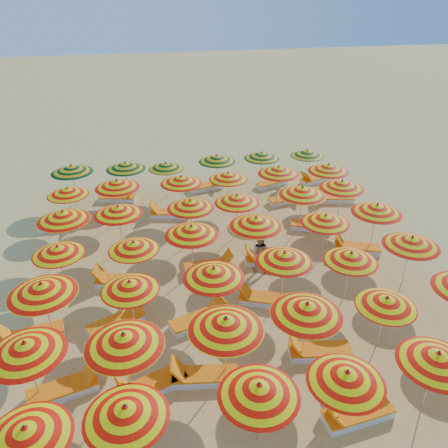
{
  "coord_description": "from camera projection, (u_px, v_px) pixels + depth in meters",
  "views": [
    {
      "loc": [
        -3.05,
        -12.71,
        8.99
      ],
      "look_at": [
        0.0,
        0.5,
        1.6
      ],
      "focal_mm": 35.0,
      "sensor_mm": 36.0,
      "label": 1
    }
  ],
  "objects": [
    {
      "name": "lounger_16",
      "position": [
        61.0,
        225.0,
        18.4
      ],
      "size": [
        1.74,
        0.6,
        0.69
      ],
      "rotation": [
        0.0,
        0.0,
        0.01
      ],
      "color": "white",
      "rests_on": "ground"
    },
    {
      "name": "umbrella_35",
      "position": [
        329.0,
        168.0,
        19.85
      ],
      "size": [
        2.46,
        2.46,
        1.98
      ],
      "color": "silver",
      "rests_on": "ground"
    },
    {
      "name": "lounger_13",
      "position": [
        267.0,
        259.0,
        16.1
      ],
      "size": [
        1.8,
        0.83,
        0.69
      ],
      "rotation": [
        0.0,
        0.0,
        2.99
      ],
      "color": "white",
      "rests_on": "ground"
    },
    {
      "name": "lounger_23",
      "position": [
        315.0,
        179.0,
        22.77
      ],
      "size": [
        1.83,
        1.14,
        0.69
      ],
      "rotation": [
        0.0,
        0.0,
        3.49
      ],
      "color": "white",
      "rests_on": "ground"
    },
    {
      "name": "umbrella_19",
      "position": [
        134.0,
        246.0,
        14.21
      ],
      "size": [
        1.83,
        1.83,
        1.78
      ],
      "color": "silver",
      "rests_on": "ground"
    },
    {
      "name": "umbrella_29",
      "position": [
        342.0,
        184.0,
        18.12
      ],
      "size": [
        2.49,
        2.49,
        2.0
      ],
      "color": "silver",
      "rests_on": "ground"
    },
    {
      "name": "umbrella_32",
      "position": [
        181.0,
        180.0,
        18.73
      ],
      "size": [
        2.41,
        2.41,
        1.92
      ],
      "color": "silver",
      "rests_on": "ground"
    },
    {
      "name": "umbrella_15",
      "position": [
        284.0,
        257.0,
        13.46
      ],
      "size": [
        1.93,
        1.93,
        1.89
      ],
      "color": "silver",
      "rests_on": "ground"
    },
    {
      "name": "umbrella_4",
      "position": [
        437.0,
        358.0,
        9.8
      ],
      "size": [
        2.05,
        2.05,
        1.88
      ],
      "color": "silver",
      "rests_on": "ground"
    },
    {
      "name": "lounger_21",
      "position": [
        207.0,
        187.0,
        21.93
      ],
      "size": [
        1.81,
        0.9,
        0.69
      ],
      "rotation": [
        0.0,
        0.0,
        0.19
      ],
      "color": "white",
      "rests_on": "ground"
    },
    {
      "name": "lounger_12",
      "position": [
        209.0,
        266.0,
        15.66
      ],
      "size": [
        1.74,
        0.6,
        0.69
      ],
      "rotation": [
        0.0,
        0.0,
        0.01
      ],
      "color": "white",
      "rests_on": "ground"
    },
    {
      "name": "lounger_15",
      "position": [
        313.0,
        226.0,
        18.3
      ],
      "size": [
        1.82,
        1.23,
        0.69
      ],
      "rotation": [
        0.0,
        0.0,
        -0.42
      ],
      "color": "white",
      "rests_on": "ground"
    },
    {
      "name": "lounger_22",
      "position": [
        272.0,
        183.0,
        22.34
      ],
      "size": [
        1.82,
        1.18,
        0.69
      ],
      "rotation": [
        0.0,
        0.0,
        0.38
      ],
      "color": "white",
      "rests_on": "ground"
    },
    {
      "name": "umbrella_17",
      "position": [
        412.0,
        241.0,
        14.18
      ],
      "size": [
        2.42,
        2.42,
        1.95
      ],
      "color": "silver",
      "rests_on": "ground"
    },
    {
      "name": "umbrella_27",
      "position": [
        237.0,
        199.0,
        17.11
      ],
      "size": [
        2.01,
        2.01,
        1.89
      ],
      "color": "silver",
      "rests_on": "ground"
    },
    {
      "name": "ground",
      "position": [
        227.0,
        269.0,
        15.78
      ],
      "size": [
        120.0,
        120.0,
        0.0
      ],
      "primitive_type": "plane",
      "color": "#D8B060",
      "rests_on": "ground"
    },
    {
      "name": "umbrella_0",
      "position": [
        26.0,
        433.0,
        8.2
      ],
      "size": [
        2.14,
        2.14,
        1.83
      ],
      "color": "silver",
      "rests_on": "ground"
    },
    {
      "name": "umbrella_28",
      "position": [
        302.0,
        191.0,
        17.43
      ],
      "size": [
        2.07,
        2.07,
        2.05
      ],
      "color": "silver",
      "rests_on": "ground"
    },
    {
      "name": "umbrella_40",
      "position": [
        262.0,
        155.0,
        21.6
      ],
      "size": [
        1.87,
        1.87,
        1.87
      ],
      "color": "silver",
      "rests_on": "ground"
    },
    {
      "name": "lounger_7",
      "position": [
        31.0,
        336.0,
        12.56
      ],
      "size": [
        1.81,
        0.88,
        0.69
      ],
      "rotation": [
        0.0,
        0.0,
        3.32
      ],
      "color": "white",
      "rests_on": "ground"
    },
    {
      "name": "umbrella_18",
      "position": [
        58.0,
        250.0,
        13.97
      ],
      "size": [
        2.03,
        2.03,
        1.77
      ],
      "color": "silver",
      "rests_on": "ground"
    },
    {
      "name": "umbrella_9",
      "position": [
        307.0,
        309.0,
        11.12
      ],
      "size": [
        2.18,
        2.18,
        2.01
      ],
      "color": "silver",
      "rests_on": "ground"
    },
    {
      "name": "umbrella_39",
      "position": [
        217.0,
        158.0,
        21.14
      ],
      "size": [
        1.81,
        1.81,
        1.9
      ],
      "color": "silver",
      "rests_on": "ground"
    },
    {
      "name": "umbrella_41",
      "position": [
        307.0,
        153.0,
        22.1
      ],
      "size": [
        2.0,
        2.0,
        1.79
      ],
      "color": "silver",
      "rests_on": "ground"
    },
    {
      "name": "lounger_18",
      "position": [
        287.0,
        199.0,
        20.63
      ],
      "size": [
        1.81,
        0.9,
        0.69
      ],
      "rotation": [
        0.0,
        0.0,
        0.19
      ],
      "color": "white",
      "rests_on": "ground"
    },
    {
      "name": "umbrella_20",
      "position": [
        191.0,
        230.0,
        14.78
      ],
      "size": [
        1.98,
        1.98,
        1.97
      ],
      "color": "silver",
      "rests_on": "ground"
    },
    {
      "name": "beachgoer_b",
      "position": [
        259.0,
        253.0,
        15.37
      ],
      "size": [
        0.91,
        0.85,
        1.5
      ],
      "primitive_type": "imported",
      "rotation": [
        0.0,
        0.0,
        2.65
      ],
      "color": "tan",
      "rests_on": "ground"
    },
    {
      "name": "umbrella_10",
      "position": [
        386.0,
        302.0,
        11.72
      ],
      "size": [
        2.18,
        2.18,
        1.75
      ],
      "color": "silver",
      "rests_on": "ground"
    },
    {
      "name": "umbrella_1",
      "position": [
        126.0,
        412.0,
        8.6
      ],
      "size": [
        2.3,
        2.3,
        1.84
      ],
      "color": "silver",
      "rests_on": "ground"
    },
    {
      "name": "lounger_9",
      "position": [
        199.0,
        319.0,
        13.17
      ],
      "size": [
        1.83,
        1.08,
        0.69
      ],
      "rotation": [
        0.0,
        0.0,
        0.31
      ],
      "color": "white",
      "rests_on": "ground"
    },
    {
      "name": "lounger_19",
      "position": [
        335.0,
        198.0,
        20.7
      ],
      "size": [
        1.82,
        0.98,
        0.69
      ],
      "rotation": [
        0.0,
        0.0,
        2.9
      ],
      "color": "white",
      "rests_on": "ground"
    },
    {
      "name": "lounger_17",
      "position": [
        169.0,
        213.0,
        19.33
      ],
      "size": [
        1.82,
        0.99,
        0.69
      ],
      "rotation": [
        0.0,
        0.0,
        2.89
      ],
      "color": "white",
      "rests_on": "ground"
    },
    {
      "name": "umbrella_34",
      "position": [
        279.0,
        170.0,
        19.52
      ],
      "size": [
        2.01,
        2.01,
        2.0
      ],
      "color": "silver",
      "rests_on": "ground"
    },
    {
      "name": "lounger_14",
      "position": [
        356.0,
        248.0,
        16.79
      ],
      "size": [
        1.82,
        1.26,
        0.69
      ],
      "rotation": [
        0.0,
        0.0,
        2.71
      ],
      "color": "white",
      "rests_on": "ground"
    },
    {
      "name": "umbrella_14",
      "position": [
        214.0,
        273.0,
        12.63
      ],
      "size": [
        2.24,
        2.24,
        1.94
      ],
      "color": "silver",
      "rests_on": "ground"
    },
    {
      "name": "lounger_5",
      "position": [
        203.0,
        376.0,
        11.26
      ],
      "size": [
        1.81,
        0.87,
        0.69
      ],
      "rotation": [
        0.0,
        0.0,
        2.97
      ],
      "color": "white",
      "rests_on": "ground"
    },
    {
      "name": "lounger_6",
      "position": [
        318.0,
        351.0,
        12.02
      ],
      "size": [
        1.81,
        0.88,
        0.69
      ],
      "rotation": [
        0.0,
        0.0,
        2.96
      ],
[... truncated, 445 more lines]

